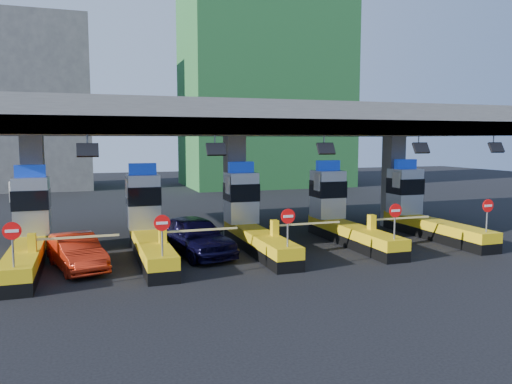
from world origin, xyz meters
name	(u,v)px	position (x,y,z in m)	size (l,w,h in m)	color
ground	(252,248)	(0.00, 0.00, 0.00)	(120.00, 120.00, 0.00)	black
toll_canopy	(235,124)	(0.00, 2.87, 6.13)	(28.00, 12.09, 7.00)	slate
toll_lane_far_left	(29,231)	(-10.00, 0.28, 1.40)	(4.43, 8.00, 4.16)	black
toll_lane_left	(147,224)	(-5.00, 0.28, 1.40)	(4.43, 8.00, 4.16)	black
toll_lane_center	(250,219)	(0.00, 0.28, 1.40)	(4.43, 8.00, 4.16)	black
toll_lane_right	(341,214)	(5.00, 0.28, 1.40)	(4.43, 8.00, 4.16)	black
toll_lane_far_right	(421,210)	(10.00, 0.28, 1.40)	(4.43, 8.00, 4.16)	black
bg_building_scaffold	(264,63)	(12.00, 32.00, 14.00)	(18.00, 12.00, 28.00)	#1E5926
bg_building_concrete	(21,105)	(-14.00, 36.00, 9.00)	(14.00, 10.00, 18.00)	#4C4C49
van	(195,236)	(-2.95, -0.62, 0.90)	(2.12, 5.27, 1.80)	black
red_car	(76,252)	(-8.07, -1.55, 0.72)	(1.53, 4.38, 1.44)	#B8220E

